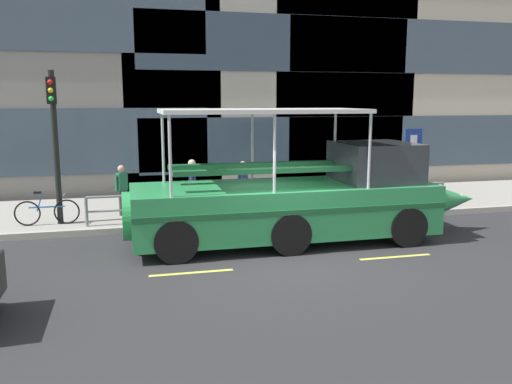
# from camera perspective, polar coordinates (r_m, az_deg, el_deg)

# --- Properties ---
(ground_plane) EXTENTS (120.00, 120.00, 0.00)m
(ground_plane) POSITION_cam_1_polar(r_m,az_deg,el_deg) (12.62, 3.56, -6.86)
(ground_plane) COLOR #2B2B2D
(sidewalk) EXTENTS (32.00, 4.80, 0.18)m
(sidewalk) POSITION_cam_1_polar(r_m,az_deg,el_deg) (17.86, -1.83, -1.56)
(sidewalk) COLOR #99968E
(sidewalk) RESTS_ON ground_plane
(curb_edge) EXTENTS (32.00, 0.18, 0.18)m
(curb_edge) POSITION_cam_1_polar(r_m,az_deg,el_deg) (15.49, 0.11, -3.33)
(curb_edge) COLOR #B2ADA3
(curb_edge) RESTS_ON ground_plane
(lane_centreline) EXTENTS (25.80, 0.12, 0.01)m
(lane_centreline) POSITION_cam_1_polar(r_m,az_deg,el_deg) (11.97, 4.61, -7.81)
(lane_centreline) COLOR #DBD64C
(lane_centreline) RESTS_ON ground_plane
(curb_guardrail) EXTENTS (11.19, 0.09, 0.84)m
(curb_guardrail) POSITION_cam_1_polar(r_m,az_deg,el_deg) (15.87, 2.50, -0.56)
(curb_guardrail) COLOR gray
(curb_guardrail) RESTS_ON sidewalk
(traffic_light_pole) EXTENTS (0.24, 0.46, 4.26)m
(traffic_light_pole) POSITION_cam_1_polar(r_m,az_deg,el_deg) (15.60, -20.95, 6.02)
(traffic_light_pole) COLOR black
(traffic_light_pole) RESTS_ON sidewalk
(parking_sign) EXTENTS (0.60, 0.12, 2.54)m
(parking_sign) POSITION_cam_1_polar(r_m,az_deg,el_deg) (18.01, 16.55, 3.99)
(parking_sign) COLOR #4C4F54
(parking_sign) RESTS_ON sidewalk
(leaned_bicycle) EXTENTS (1.74, 0.46, 0.96)m
(leaned_bicycle) POSITION_cam_1_polar(r_m,az_deg,el_deg) (15.88, -21.66, -1.99)
(leaned_bicycle) COLOR black
(leaned_bicycle) RESTS_ON sidewalk
(duck_tour_boat) EXTENTS (9.61, 2.56, 3.42)m
(duck_tour_boat) POSITION_cam_1_polar(r_m,az_deg,el_deg) (13.70, 5.26, -0.78)
(duck_tour_boat) COLOR #2D9351
(duck_tour_boat) RESTS_ON ground_plane
(pedestrian_near_bow) EXTENTS (0.47, 0.30, 1.74)m
(pedestrian_near_bow) POSITION_cam_1_polar(r_m,az_deg,el_deg) (17.79, 11.55, 1.93)
(pedestrian_near_bow) COLOR black
(pedestrian_near_bow) RESTS_ON sidewalk
(pedestrian_mid_left) EXTENTS (0.39, 0.30, 1.56)m
(pedestrian_mid_left) POSITION_cam_1_polar(r_m,az_deg,el_deg) (16.71, -1.43, 1.25)
(pedestrian_mid_left) COLOR #1E2338
(pedestrian_mid_left) RESTS_ON sidewalk
(pedestrian_mid_right) EXTENTS (0.25, 0.47, 1.67)m
(pedestrian_mid_right) POSITION_cam_1_polar(r_m,az_deg,el_deg) (16.32, -6.91, 1.20)
(pedestrian_mid_right) COLOR #1E2338
(pedestrian_mid_right) RESTS_ON sidewalk
(pedestrian_near_stern) EXTENTS (0.37, 0.30, 1.53)m
(pedestrian_near_stern) POSITION_cam_1_polar(r_m,az_deg,el_deg) (16.40, -14.30, 0.72)
(pedestrian_near_stern) COLOR #47423D
(pedestrian_near_stern) RESTS_ON sidewalk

